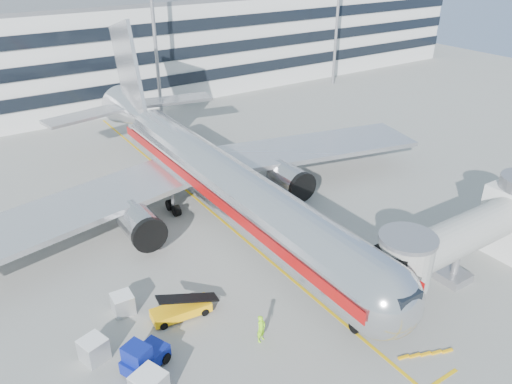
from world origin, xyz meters
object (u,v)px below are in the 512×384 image
belt_loader (181,309)px  cargo_container_right (123,304)px  main_jet (212,174)px  cargo_container_left (94,349)px  baggage_tug (143,358)px  ramp_worker (261,329)px

belt_loader → cargo_container_right: (-3.27, 2.68, 0.16)m
belt_loader → cargo_container_right: size_ratio=2.96×
belt_loader → main_jet: bearing=52.0°
cargo_container_right → cargo_container_left: bearing=-133.5°
belt_loader → cargo_container_right: bearing=140.6°
main_jet → cargo_container_left: main_jet is taller
cargo_container_left → cargo_container_right: bearing=46.5°
main_jet → baggage_tug: (-13.26, -14.87, -3.29)m
main_jet → cargo_container_right: (-12.44, -9.04, -3.47)m
cargo_container_left → ramp_worker: size_ratio=0.91×
cargo_container_left → ramp_worker: ramp_worker is taller
main_jet → baggage_tug: main_jet is taller
ramp_worker → cargo_container_left: bearing=134.2°
ramp_worker → baggage_tug: bearing=144.1°
main_jet → ramp_worker: main_jet is taller
baggage_tug → ramp_worker: bearing=-14.8°
baggage_tug → cargo_container_left: baggage_tug is taller
main_jet → baggage_tug: 20.19m
belt_loader → ramp_worker: size_ratio=2.20×
baggage_tug → cargo_container_left: (-2.30, 2.53, -0.15)m
cargo_container_right → ramp_worker: size_ratio=0.75×
belt_loader → cargo_container_left: 6.43m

